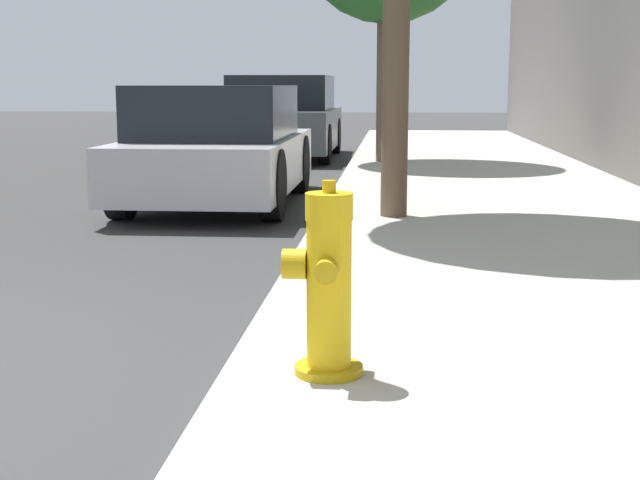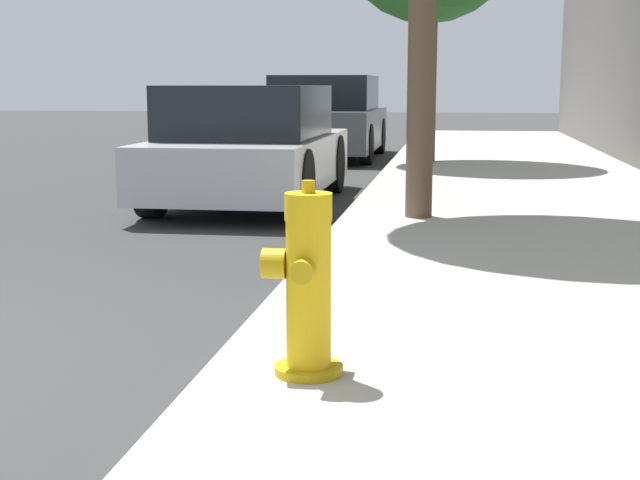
{
  "view_description": "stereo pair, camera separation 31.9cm",
  "coord_description": "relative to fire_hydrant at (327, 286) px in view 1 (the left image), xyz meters",
  "views": [
    {
      "loc": [
        2.78,
        -3.36,
        1.31
      ],
      "look_at": [
        2.38,
        1.32,
        0.49
      ],
      "focal_mm": 50.0,
      "sensor_mm": 36.0,
      "label": 1
    },
    {
      "loc": [
        3.1,
        -3.32,
        1.31
      ],
      "look_at": [
        2.38,
        1.32,
        0.49
      ],
      "focal_mm": 50.0,
      "sensor_mm": 36.0,
      "label": 2
    }
  ],
  "objects": [
    {
      "name": "fire_hydrant",
      "position": [
        0.0,
        0.0,
        0.0
      ],
      "size": [
        0.33,
        0.34,
        0.79
      ],
      "color": "#C39C11",
      "rests_on": "sidewalk_slab"
    },
    {
      "name": "parked_car_near",
      "position": [
        -1.67,
        6.15,
        0.12
      ],
      "size": [
        1.7,
        3.82,
        1.3
      ],
      "color": "#B7B7BC",
      "rests_on": "ground_plane"
    },
    {
      "name": "parked_car_mid",
      "position": [
        -1.75,
        12.48,
        0.19
      ],
      "size": [
        1.87,
        3.94,
        1.47
      ],
      "color": "#4C5156",
      "rests_on": "ground_plane"
    }
  ]
}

